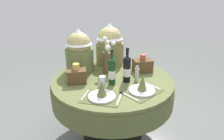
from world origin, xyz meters
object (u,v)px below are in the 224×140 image
object	(u,v)px
gift_tub_back_centre	(110,43)
wine_bottle_left	(112,71)
woven_basket_side_right	(142,65)
tumbler_near_right	(102,81)
place_setting_right	(142,87)
pepper_mill	(137,74)
dining_table	(113,90)
place_setting_left	(102,93)
flower_vase	(108,59)
wine_bottle_centre	(127,69)
gift_tub_back_left	(79,49)
woven_basket_side_left	(77,75)

from	to	relation	value
gift_tub_back_centre	wine_bottle_left	bearing A→B (deg)	-98.08
gift_tub_back_centre	woven_basket_side_right	xyz separation A→B (m)	(0.32, -0.32, -0.19)
tumbler_near_right	gift_tub_back_centre	xyz separation A→B (m)	(0.18, 0.60, 0.22)
place_setting_right	pepper_mill	size ratio (longest dim) A/B	2.53
gift_tub_back_centre	dining_table	bearing A→B (deg)	-96.47
place_setting_left	flower_vase	size ratio (longest dim) A/B	1.02
flower_vase	tumbler_near_right	bearing A→B (deg)	-108.42
place_setting_right	wine_bottle_centre	world-z (taller)	wine_bottle_centre
tumbler_near_right	place_setting_right	bearing A→B (deg)	-28.76
gift_tub_back_centre	gift_tub_back_left	bearing A→B (deg)	-155.31
place_setting_left	flower_vase	distance (m)	0.57
tumbler_near_right	woven_basket_side_left	xyz separation A→B (m)	(-0.24, 0.13, 0.03)
dining_table	woven_basket_side_left	xyz separation A→B (m)	(-0.37, -0.02, 0.23)
wine_bottle_centre	woven_basket_side_left	bearing A→B (deg)	171.35
woven_basket_side_right	gift_tub_back_centre	bearing A→B (deg)	134.62
place_setting_left	place_setting_right	world-z (taller)	same
flower_vase	gift_tub_back_left	xyz separation A→B (m)	(-0.30, 0.11, 0.09)
flower_vase	pepper_mill	bearing A→B (deg)	-46.72
place_setting_left	wine_bottle_left	xyz separation A→B (m)	(0.14, 0.24, 0.09)
place_setting_left	flower_vase	bearing A→B (deg)	75.23
tumbler_near_right	place_setting_left	bearing A→B (deg)	-99.44
wine_bottle_centre	gift_tub_back_left	bearing A→B (deg)	140.36
place_setting_left	tumbler_near_right	bearing A→B (deg)	80.56
pepper_mill	woven_basket_side_left	size ratio (longest dim) A/B	0.85
flower_vase	wine_bottle_left	bearing A→B (deg)	-91.27
woven_basket_side_left	dining_table	bearing A→B (deg)	3.79
wine_bottle_left	wine_bottle_centre	world-z (taller)	wine_bottle_left
wine_bottle_left	woven_basket_side_right	distance (m)	0.48
wine_bottle_centre	tumbler_near_right	xyz separation A→B (m)	(-0.26, -0.05, -0.09)
wine_bottle_left	gift_tub_back_left	size ratio (longest dim) A/B	0.73
flower_vase	pepper_mill	size ratio (longest dim) A/B	2.42
gift_tub_back_left	woven_basket_side_left	xyz separation A→B (m)	(-0.05, -0.30, -0.18)
tumbler_near_right	gift_tub_back_centre	size ratio (longest dim) A/B	0.20
flower_vase	tumbler_near_right	distance (m)	0.35
flower_vase	gift_tub_back_centre	size ratio (longest dim) A/B	0.81
wine_bottle_centre	gift_tub_back_left	distance (m)	0.60
wine_bottle_centre	gift_tub_back_centre	xyz separation A→B (m)	(-0.08, 0.55, 0.13)
pepper_mill	wine_bottle_centre	bearing A→B (deg)	174.11
pepper_mill	woven_basket_side_right	world-z (taller)	woven_basket_side_right
gift_tub_back_left	woven_basket_side_left	world-z (taller)	gift_tub_back_left
dining_table	place_setting_right	bearing A→B (deg)	-58.26
gift_tub_back_left	gift_tub_back_centre	bearing A→B (deg)	24.69
gift_tub_back_left	flower_vase	bearing A→B (deg)	-20.78
flower_vase	gift_tub_back_centre	xyz separation A→B (m)	(0.08, 0.29, 0.10)
wine_bottle_left	pepper_mill	distance (m)	0.27
gift_tub_back_left	gift_tub_back_centre	xyz separation A→B (m)	(0.38, 0.17, 0.01)
flower_vase	wine_bottle_left	size ratio (longest dim) A/B	1.15
wine_bottle_left	gift_tub_back_left	xyz separation A→B (m)	(-0.29, 0.41, 0.12)
gift_tub_back_left	woven_basket_side_left	size ratio (longest dim) A/B	2.45
place_setting_left	wine_bottle_left	distance (m)	0.29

